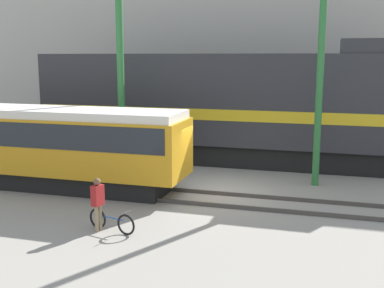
# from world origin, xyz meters

# --- Properties ---
(ground_plane) EXTENTS (120.00, 120.00, 0.00)m
(ground_plane) POSITION_xyz_m (0.00, 0.00, 0.00)
(ground_plane) COLOR gray
(track_near) EXTENTS (60.00, 1.50, 0.14)m
(track_near) POSITION_xyz_m (0.00, -1.07, 0.07)
(track_near) COLOR #47423D
(track_near) RESTS_ON ground
(track_far) EXTENTS (60.00, 1.51, 0.14)m
(track_far) POSITION_xyz_m (0.00, 5.25, 0.07)
(track_far) COLOR #47423D
(track_far) RESTS_ON ground
(building_backdrop) EXTENTS (37.33, 6.00, 10.40)m
(building_backdrop) POSITION_xyz_m (0.00, 13.43, 5.20)
(building_backdrop) COLOR #B7B2A8
(building_backdrop) RESTS_ON ground
(freight_locomotive) EXTENTS (17.11, 3.04, 5.73)m
(freight_locomotive) POSITION_xyz_m (-1.04, 5.25, 2.69)
(freight_locomotive) COLOR black
(freight_locomotive) RESTS_ON ground
(streetcar) EXTENTS (11.98, 2.54, 3.08)m
(streetcar) POSITION_xyz_m (-6.80, -1.07, 1.76)
(streetcar) COLOR black
(streetcar) RESTS_ON ground
(bicycle) EXTENTS (1.64, 0.60, 0.68)m
(bicycle) POSITION_xyz_m (-1.79, -4.88, 0.31)
(bicycle) COLOR black
(bicycle) RESTS_ON ground
(person) EXTENTS (0.31, 0.40, 1.58)m
(person) POSITION_xyz_m (-2.19, -4.92, 0.95)
(person) COLOR #8C7A5B
(person) RESTS_ON ground
(utility_pole_center) EXTENTS (0.30, 0.30, 7.78)m
(utility_pole_center) POSITION_xyz_m (-4.59, 2.09, 3.89)
(utility_pole_center) COLOR #2D7238
(utility_pole_center) RESTS_ON ground
(utility_pole_right) EXTENTS (0.26, 0.26, 8.42)m
(utility_pole_right) POSITION_xyz_m (3.67, 2.09, 4.21)
(utility_pole_right) COLOR #2D7238
(utility_pole_right) RESTS_ON ground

